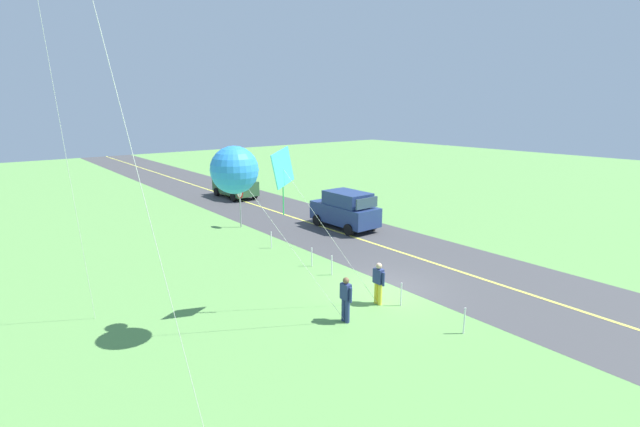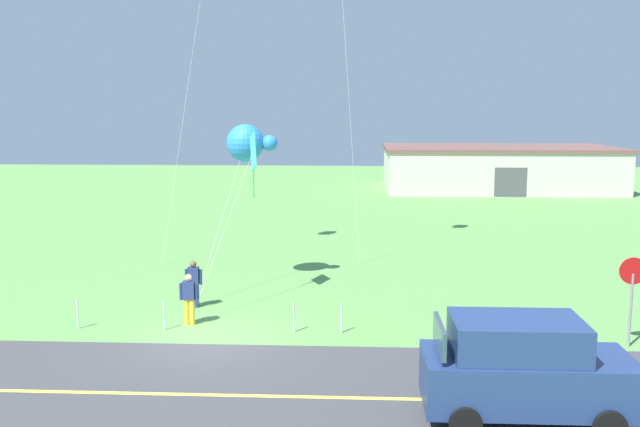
% 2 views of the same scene
% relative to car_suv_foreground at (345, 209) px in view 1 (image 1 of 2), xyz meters
% --- Properties ---
extents(ground_plane, '(120.00, 120.00, 0.10)m').
position_rel_car_suv_foreground_xyz_m(ground_plane, '(-7.84, 4.93, -1.20)').
color(ground_plane, '#60994C').
extents(asphalt_road, '(120.00, 7.00, 0.00)m').
position_rel_car_suv_foreground_xyz_m(asphalt_road, '(-7.84, 0.93, -1.15)').
color(asphalt_road, '#424244').
rests_on(asphalt_road, ground).
extents(road_centre_stripe, '(120.00, 0.16, 0.00)m').
position_rel_car_suv_foreground_xyz_m(road_centre_stripe, '(-7.84, 0.93, -1.15)').
color(road_centre_stripe, '#E5E04C').
rests_on(road_centre_stripe, asphalt_road).
extents(car_suv_foreground, '(4.40, 2.12, 2.24)m').
position_rel_car_suv_foreground_xyz_m(car_suv_foreground, '(0.00, 0.00, 0.00)').
color(car_suv_foreground, navy).
rests_on(car_suv_foreground, ground).
extents(car_parked_east_far, '(4.40, 2.12, 2.24)m').
position_rel_car_suv_foreground_xyz_m(car_parked_east_far, '(12.49, 0.66, 0.00)').
color(car_parked_east_far, '#2D5633').
rests_on(car_parked_east_far, ground).
extents(stop_sign, '(0.76, 0.08, 2.56)m').
position_rel_car_suv_foreground_xyz_m(stop_sign, '(4.08, 4.83, 0.65)').
color(stop_sign, gray).
rests_on(stop_sign, ground).
extents(person_adult_near, '(0.58, 0.22, 1.60)m').
position_rel_car_suv_foreground_xyz_m(person_adult_near, '(-8.69, 6.17, -0.29)').
color(person_adult_near, yellow).
rests_on(person_adult_near, ground).
extents(person_adult_companion, '(0.58, 0.22, 1.60)m').
position_rel_car_suv_foreground_xyz_m(person_adult_companion, '(-8.97, 8.04, -0.29)').
color(person_adult_companion, navy).
rests_on(person_adult_companion, ground).
extents(kite_red_low, '(1.81, 3.62, 5.86)m').
position_rel_car_suv_foreground_xyz_m(kite_red_low, '(-7.10, 9.18, 3.91)').
color(kite_red_low, silver).
rests_on(kite_red_low, ground).
extents(kite_blue_mid, '(2.51, 3.96, 6.04)m').
position_rel_car_suv_foreground_xyz_m(kite_blue_mid, '(-7.61, 11.29, 4.18)').
color(kite_blue_mid, silver).
rests_on(kite_blue_mid, ground).
extents(fence_post_0, '(0.05, 0.05, 0.90)m').
position_rel_car_suv_foreground_xyz_m(fence_post_0, '(-11.97, 5.63, -0.70)').
color(fence_post_0, silver).
rests_on(fence_post_0, ground).
extents(fence_post_1, '(0.05, 0.05, 0.90)m').
position_rel_car_suv_foreground_xyz_m(fence_post_1, '(-9.33, 5.63, -0.70)').
color(fence_post_1, silver).
rests_on(fence_post_1, ground).
extents(fence_post_2, '(0.05, 0.05, 0.90)m').
position_rel_car_suv_foreground_xyz_m(fence_post_2, '(-5.40, 5.63, -0.70)').
color(fence_post_2, silver).
rests_on(fence_post_2, ground).
extents(fence_post_3, '(0.05, 0.05, 0.90)m').
position_rel_car_suv_foreground_xyz_m(fence_post_3, '(-3.99, 5.63, -0.70)').
color(fence_post_3, silver).
rests_on(fence_post_3, ground).
extents(fence_post_4, '(0.05, 0.05, 0.90)m').
position_rel_car_suv_foreground_xyz_m(fence_post_4, '(-0.56, 5.63, -0.70)').
color(fence_post_4, silver).
rests_on(fence_post_4, ground).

